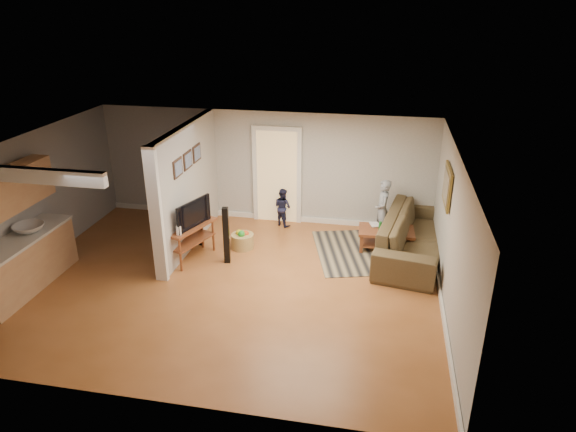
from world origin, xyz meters
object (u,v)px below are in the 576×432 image
object	(u,v)px
coffee_table	(387,234)
child	(380,239)
speaker_left	(226,235)
sofa	(412,254)
tv_console	(191,229)
speaker_right	(200,224)
toy_basket	(242,240)
toddler	(283,225)

from	to	relation	value
coffee_table	child	distance (m)	0.56
coffee_table	speaker_left	bearing A→B (deg)	-158.98
sofa	child	distance (m)	0.87
tv_console	speaker_left	world-z (taller)	speaker_left
sofa	coffee_table	world-z (taller)	coffee_table
tv_console	speaker_right	size ratio (longest dim) A/B	1.33
sofa	speaker_left	world-z (taller)	speaker_left
toy_basket	coffee_table	bearing A→B (deg)	9.95
speaker_right	toy_basket	world-z (taller)	speaker_right
toy_basket	toddler	world-z (taller)	toddler
tv_console	toddler	xyz separation A→B (m)	(1.41, 1.93, -0.65)
sofa	speaker_left	size ratio (longest dim) A/B	2.53
toy_basket	child	distance (m)	2.93
sofa	toy_basket	distance (m)	3.43
tv_console	toy_basket	distance (m)	1.16
tv_console	speaker_right	distance (m)	0.67
coffee_table	sofa	bearing A→B (deg)	-16.72
coffee_table	toy_basket	distance (m)	2.94
sofa	tv_console	distance (m)	4.41
toy_basket	child	world-z (taller)	child
coffee_table	toy_basket	size ratio (longest dim) A/B	2.45
speaker_right	toddler	world-z (taller)	speaker_right
speaker_left	coffee_table	bearing A→B (deg)	10.54
tv_console	toy_basket	bearing A→B (deg)	57.58
speaker_left	toy_basket	size ratio (longest dim) A/B	2.47
coffee_table	speaker_left	xyz separation A→B (m)	(-3.01, -1.16, 0.23)
speaker_right	speaker_left	bearing A→B (deg)	-28.50
sofa	toy_basket	size ratio (longest dim) A/B	6.27
sofa	toddler	bearing A→B (deg)	81.54
toddler	child	bearing A→B (deg)	-156.87
coffee_table	toy_basket	xyz separation A→B (m)	(-2.89, -0.51, -0.17)
sofa	speaker_right	size ratio (longest dim) A/B	3.17
sofa	tv_console	xyz separation A→B (m)	(-4.24, -1.00, 0.65)
speaker_right	toddler	size ratio (longest dim) A/B	1.05
speaker_left	toy_basket	distance (m)	0.77
toy_basket	sofa	bearing A→B (deg)	5.87
sofa	tv_console	size ratio (longest dim) A/B	2.38
coffee_table	toy_basket	world-z (taller)	coffee_table
coffee_table	toddler	distance (m)	2.46
tv_console	child	bearing A→B (deg)	43.22
toy_basket	toddler	xyz separation A→B (m)	(0.58, 1.28, -0.17)
child	tv_console	bearing A→B (deg)	-74.07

